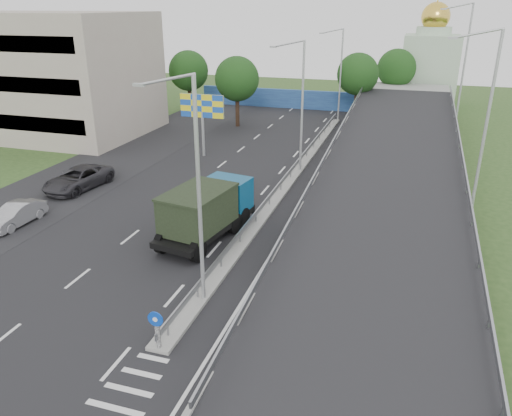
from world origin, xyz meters
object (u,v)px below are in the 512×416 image
at_px(parked_car_b, 16,215).
at_px(billboard, 202,110).
at_px(lamp_post_near, 194,182).
at_px(lamp_post_mid, 300,100).
at_px(church, 430,64).
at_px(parked_car_c, 78,179).
at_px(sign_bollard, 157,329).
at_px(dump_truck, 207,209).
at_px(lamp_post_far, 339,70).

bearing_deg(parked_car_b, billboard, 75.67).
height_order(lamp_post_near, lamp_post_mid, same).
xyz_separation_m(church, parked_car_c, (-24.47, -42.73, -4.53)).
height_order(sign_bollard, parked_car_b, sign_bollard).
relative_size(church, billboard, 2.51).
bearing_deg(dump_truck, church, 85.12).
relative_size(sign_bollard, parked_car_c, 0.30).
bearing_deg(billboard, lamp_post_far, 63.16).
height_order(dump_truck, parked_car_b, dump_truck).
xyz_separation_m(church, billboard, (-19.00, -32.00, -1.12)).
distance_m(sign_bollard, dump_truck, 10.54).
relative_size(lamp_post_near, billboard, 1.83).
distance_m(sign_bollard, parked_car_b, 16.42).
bearing_deg(lamp_post_near, lamp_post_far, 90.00).
relative_size(sign_bollard, lamp_post_near, 0.17).
xyz_separation_m(lamp_post_near, dump_truck, (-2.27, 6.46, -4.04)).
bearing_deg(lamp_post_far, lamp_post_mid, -90.00).
distance_m(lamp_post_mid, parked_car_c, 17.72).
bearing_deg(lamp_post_near, billboard, 112.49).
height_order(lamp_post_far, parked_car_c, lamp_post_far).
bearing_deg(church, sign_bollard, -99.81).
bearing_deg(church, lamp_post_mid, -106.22).
distance_m(lamp_post_far, dump_truck, 33.86).
height_order(sign_bollard, parked_car_c, sign_bollard).
height_order(lamp_post_mid, church, church).
bearing_deg(church, billboard, -120.70).
distance_m(lamp_post_far, parked_car_b, 38.56).
bearing_deg(dump_truck, billboard, 123.21).
relative_size(parked_car_b, parked_car_c, 0.72).
relative_size(sign_bollard, parked_car_b, 0.41).
relative_size(lamp_post_mid, dump_truck, 1.33).
distance_m(lamp_post_near, lamp_post_far, 40.00).
distance_m(dump_truck, parked_car_b, 12.17).
xyz_separation_m(billboard, dump_truck, (6.84, -15.54, -2.42)).
distance_m(sign_bollard, parked_car_c, 20.91).
height_order(church, parked_car_c, church).
bearing_deg(lamp_post_mid, parked_car_b, -132.64).
distance_m(lamp_post_near, billboard, 23.87).
height_order(sign_bollard, church, church).
bearing_deg(sign_bollard, parked_car_c, 133.78).
distance_m(lamp_post_far, parked_car_c, 32.61).
bearing_deg(parked_car_c, lamp_post_near, -30.72).
distance_m(dump_truck, parked_car_c, 13.25).
distance_m(sign_bollard, lamp_post_far, 44.08).
relative_size(sign_bollard, billboard, 0.30).
distance_m(billboard, dump_truck, 17.15).
bearing_deg(church, dump_truck, -104.35).
bearing_deg(lamp_post_far, parked_car_c, -116.90).
bearing_deg(lamp_post_mid, dump_truck, -99.54).
distance_m(lamp_post_far, billboard, 20.24).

